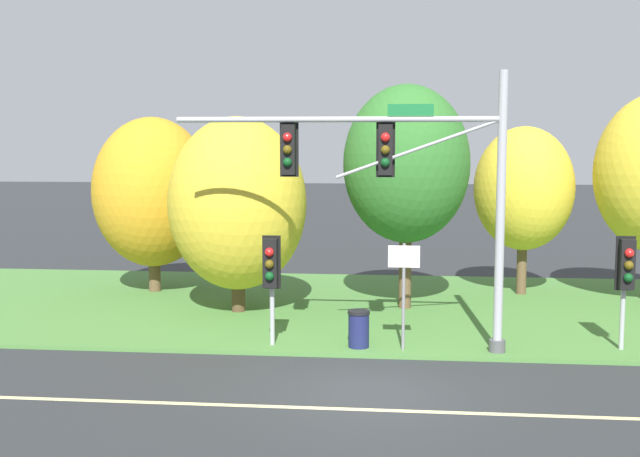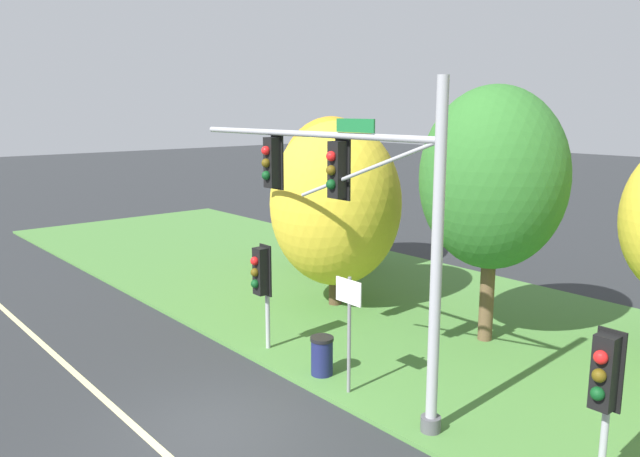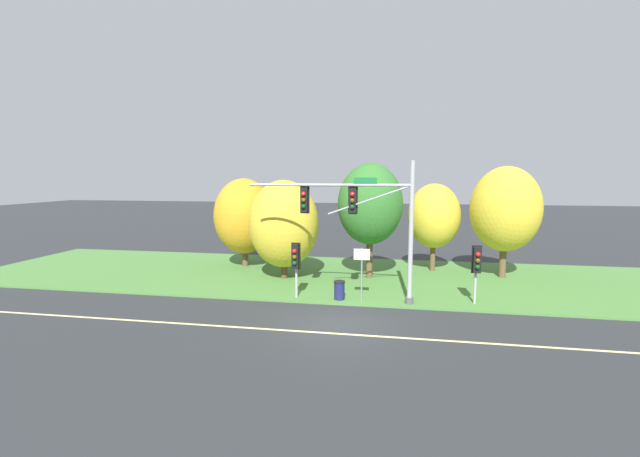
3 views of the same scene
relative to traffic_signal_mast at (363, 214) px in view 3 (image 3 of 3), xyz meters
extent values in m
plane|color=#282B2D|center=(-0.79, -3.07, -4.37)|extent=(160.00, 160.00, 0.00)
cube|color=beige|center=(-0.79, -4.27, -4.36)|extent=(36.00, 0.16, 0.01)
cube|color=#477A38|center=(-0.79, 5.18, -4.32)|extent=(48.00, 11.50, 0.10)
cylinder|color=#9EA0A5|center=(2.24, 0.00, -0.86)|extent=(0.22, 0.22, 6.80)
cylinder|color=#4C4C51|center=(2.24, 0.00, -4.12)|extent=(0.40, 0.40, 0.30)
cylinder|color=#9EA0A5|center=(-1.71, 0.00, 1.39)|extent=(7.91, 0.14, 0.14)
cylinder|color=#9EA0A5|center=(0.27, 0.00, 0.69)|extent=(3.98, 0.08, 1.48)
cube|color=black|center=(-0.52, 0.00, 0.66)|extent=(0.34, 0.28, 1.22)
cube|color=black|center=(-0.52, 0.16, 0.66)|extent=(0.46, 0.04, 1.34)
sphere|color=red|center=(-0.52, -0.17, 0.96)|extent=(0.22, 0.22, 0.22)
sphere|color=#51420C|center=(-0.52, -0.17, 0.66)|extent=(0.22, 0.22, 0.22)
sphere|color=#0C4219|center=(-0.52, -0.17, 0.36)|extent=(0.22, 0.22, 0.22)
cube|color=black|center=(-2.89, 0.00, 0.66)|extent=(0.34, 0.28, 1.22)
cube|color=black|center=(-2.89, 0.16, 0.66)|extent=(0.46, 0.04, 1.34)
sphere|color=red|center=(-2.89, -0.17, 0.96)|extent=(0.22, 0.22, 0.22)
sphere|color=#51420C|center=(-2.89, -0.17, 0.66)|extent=(0.22, 0.22, 0.22)
sphere|color=#0C4219|center=(-2.89, -0.17, 0.36)|extent=(0.22, 0.22, 0.22)
cube|color=#196B33|center=(0.07, -0.05, 1.61)|extent=(1.10, 0.04, 0.28)
cylinder|color=#9EA0A5|center=(-3.34, 0.12, -2.92)|extent=(0.12, 0.12, 2.68)
cube|color=black|center=(-3.34, -0.08, -2.14)|extent=(0.34, 0.28, 1.22)
cube|color=black|center=(-3.34, 0.08, -2.14)|extent=(0.46, 0.04, 1.34)
sphere|color=red|center=(-3.34, -0.26, -1.84)|extent=(0.22, 0.22, 0.22)
sphere|color=#51420C|center=(-3.34, -0.26, -2.14)|extent=(0.22, 0.22, 0.22)
sphere|color=#0C4219|center=(-3.34, -0.26, -2.44)|extent=(0.22, 0.22, 0.22)
cylinder|color=#9EA0A5|center=(5.34, 0.57, -2.90)|extent=(0.12, 0.12, 2.72)
cube|color=black|center=(5.34, 0.37, -2.10)|extent=(0.34, 0.28, 1.22)
cube|color=black|center=(5.34, 0.53, -2.10)|extent=(0.46, 0.04, 1.34)
sphere|color=red|center=(5.34, 0.19, -1.80)|extent=(0.22, 0.22, 0.22)
sphere|color=#51420C|center=(5.34, 0.19, -2.10)|extent=(0.22, 0.22, 0.22)
sphere|color=#0C4219|center=(5.34, 0.19, -2.40)|extent=(0.22, 0.22, 0.22)
cylinder|color=slate|center=(-0.05, -0.05, -2.94)|extent=(0.08, 0.08, 2.65)
cube|color=white|center=(-0.05, -0.08, -1.93)|extent=(0.77, 0.03, 0.53)
cylinder|color=brown|center=(-8.51, 6.90, -3.12)|extent=(0.40, 0.40, 2.29)
ellipsoid|color=#C68C1E|center=(-8.51, 6.90, -0.87)|extent=(4.05, 4.05, 5.06)
cylinder|color=#4C3823|center=(-5.00, 3.98, -3.20)|extent=(0.41, 0.41, 2.14)
ellipsoid|color=gold|center=(-5.00, 3.98, -0.99)|extent=(4.14, 4.14, 5.17)
cylinder|color=brown|center=(0.01, 4.99, -2.58)|extent=(0.38, 0.38, 3.38)
ellipsoid|color=#2D6B28|center=(0.01, 4.99, 0.17)|extent=(3.84, 3.84, 4.80)
cylinder|color=brown|center=(3.92, 7.65, -2.94)|extent=(0.33, 0.33, 2.65)
ellipsoid|color=gold|center=(3.92, 7.65, -0.71)|extent=(3.29, 3.29, 4.12)
cylinder|color=brown|center=(7.93, 6.50, -2.76)|extent=(0.41, 0.41, 3.02)
ellipsoid|color=gold|center=(7.93, 6.50, -0.13)|extent=(4.05, 4.05, 5.07)
cylinder|color=#191E4C|center=(-1.15, 0.11, -3.84)|extent=(0.52, 0.52, 0.85)
cylinder|color=black|center=(-1.15, 0.11, -3.38)|extent=(0.56, 0.56, 0.08)
camera|label=1|loc=(-0.14, -19.49, 0.91)|focal=45.00mm
camera|label=2|loc=(9.39, -8.95, 1.96)|focal=35.00mm
camera|label=3|loc=(1.52, -20.36, 1.83)|focal=24.00mm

